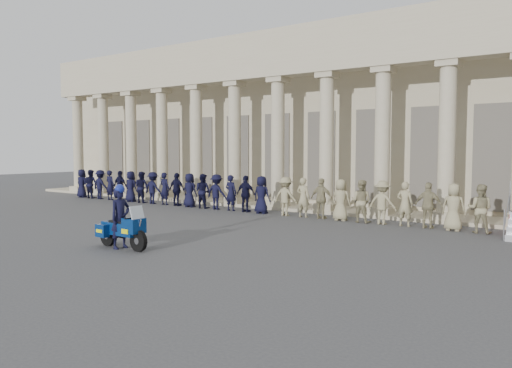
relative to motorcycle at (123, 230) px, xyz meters
The scene contains 5 objects.
ground 2.74m from the motorcycle, 94.50° to the left, with size 90.00×90.00×0.00m, color #414143.
building 17.86m from the motorcycle, 90.69° to the left, with size 40.00×12.50×9.00m.
officer_rank 9.48m from the motorcycle, 110.63° to the left, with size 23.03×0.64×1.69m.
motorcycle is the anchor object (origin of this frame).
rider 0.39m from the motorcycle, behind, with size 0.45×0.67×1.88m.
Camera 1 is at (11.61, -12.17, 2.89)m, focal length 35.00 mm.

